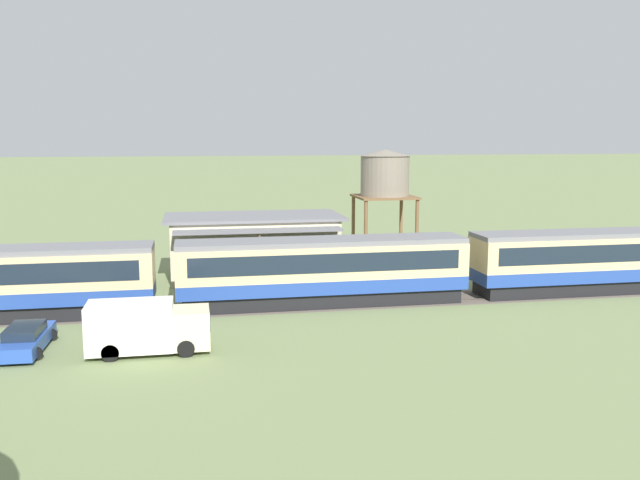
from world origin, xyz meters
name	(u,v)px	position (x,y,z in m)	size (l,w,h in m)	color
ground_plane	(553,291)	(0.00, 0.00, 0.00)	(600.00, 600.00, 0.00)	#707F51
passenger_train	(327,268)	(-15.19, -0.67, 2.21)	(91.29, 3.18, 3.98)	#234293
railway_track	(233,308)	(-20.83, -0.67, 0.01)	(153.75, 3.60, 0.04)	#665B51
station_building	(254,246)	(-18.76, 8.19, 2.25)	(12.51, 7.64, 4.44)	beige
water_tower	(385,175)	(-8.17, 11.49, 6.96)	(4.54, 4.54, 8.98)	brown
parked_car_blue	(26,339)	(-30.87, -6.91, 0.60)	(2.21, 4.84, 1.26)	#284CA8
delivery_truck_cream	(146,327)	(-25.27, -8.21, 1.26)	(5.59, 2.13, 2.45)	beige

